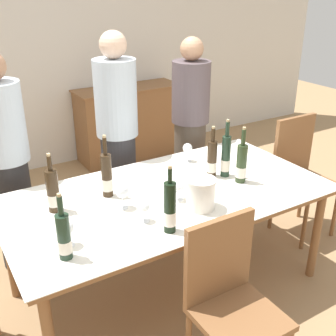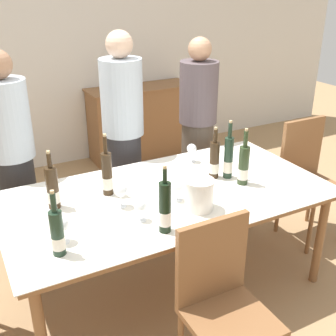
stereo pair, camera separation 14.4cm
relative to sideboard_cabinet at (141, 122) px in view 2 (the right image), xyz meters
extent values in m
plane|color=#A37F56|center=(-0.86, -2.32, -0.44)|extent=(12.00, 12.00, 0.00)
cube|color=silver|center=(-0.86, 0.29, 0.96)|extent=(8.00, 0.10, 2.80)
cube|color=brown|center=(0.00, 0.00, -0.01)|extent=(1.23, 0.44, 0.85)
cube|color=brown|center=(0.00, 0.00, 0.43)|extent=(1.26, 0.46, 0.02)
cylinder|color=brown|center=(0.11, -2.78, -0.08)|extent=(0.06, 0.06, 0.71)
cylinder|color=brown|center=(-1.83, -1.87, -0.08)|extent=(0.06, 0.06, 0.71)
cylinder|color=brown|center=(0.11, -1.87, -0.08)|extent=(0.06, 0.06, 0.71)
cube|color=brown|center=(-0.86, -2.32, 0.29)|extent=(2.10, 1.07, 0.04)
cube|color=white|center=(-0.86, -2.32, 0.31)|extent=(2.13, 1.10, 0.01)
cylinder|color=white|center=(-0.79, -2.59, 0.41)|extent=(0.17, 0.17, 0.19)
cylinder|color=white|center=(-0.79, -2.59, 0.50)|extent=(0.18, 0.18, 0.01)
cylinder|color=#1E3323|center=(-1.66, -2.65, 0.43)|extent=(0.07, 0.07, 0.24)
cylinder|color=silver|center=(-1.66, -2.65, 0.38)|extent=(0.07, 0.07, 0.07)
cylinder|color=#1E3323|center=(-1.66, -2.65, 0.61)|extent=(0.03, 0.03, 0.10)
cylinder|color=tan|center=(-1.66, -2.65, 0.67)|extent=(0.02, 0.02, 0.02)
cylinder|color=#332314|center=(-1.56, -2.16, 0.45)|extent=(0.07, 0.07, 0.27)
cylinder|color=silver|center=(-1.56, -2.16, 0.39)|extent=(0.08, 0.08, 0.07)
cylinder|color=#332314|center=(-1.56, -2.16, 0.62)|extent=(0.03, 0.03, 0.09)
cylinder|color=tan|center=(-1.56, -2.16, 0.68)|extent=(0.02, 0.02, 0.02)
cylinder|color=#332314|center=(-0.46, -2.26, 0.44)|extent=(0.07, 0.07, 0.26)
cylinder|color=silver|center=(-0.46, -2.26, 0.38)|extent=(0.07, 0.07, 0.07)
cylinder|color=#332314|center=(-0.46, -2.26, 0.62)|extent=(0.03, 0.03, 0.09)
cylinder|color=tan|center=(-0.46, -2.26, 0.67)|extent=(0.02, 0.02, 0.02)
cylinder|color=#1E3323|center=(-0.37, -2.31, 0.46)|extent=(0.06, 0.06, 0.30)
cylinder|color=silver|center=(-0.37, -2.31, 0.39)|extent=(0.06, 0.06, 0.08)
cylinder|color=#1E3323|center=(-0.37, -2.31, 0.66)|extent=(0.03, 0.03, 0.11)
cylinder|color=tan|center=(-0.37, -2.31, 0.72)|extent=(0.02, 0.02, 0.02)
cylinder|color=#332314|center=(-1.21, -2.15, 0.45)|extent=(0.07, 0.07, 0.28)
cylinder|color=silver|center=(-1.21, -2.15, 0.39)|extent=(0.07, 0.07, 0.08)
cylinder|color=#332314|center=(-1.21, -2.15, 0.65)|extent=(0.03, 0.03, 0.11)
cylinder|color=tan|center=(-1.21, -2.15, 0.72)|extent=(0.02, 0.02, 0.02)
cylinder|color=#28381E|center=(-0.34, -2.44, 0.45)|extent=(0.07, 0.07, 0.27)
cylinder|color=silver|center=(-0.34, -2.44, 0.39)|extent=(0.07, 0.07, 0.07)
cylinder|color=#28381E|center=(-0.34, -2.44, 0.64)|extent=(0.03, 0.03, 0.11)
cylinder|color=tan|center=(-0.34, -2.44, 0.70)|extent=(0.02, 0.02, 0.02)
cylinder|color=black|center=(-1.09, -2.72, 0.46)|extent=(0.07, 0.07, 0.30)
cylinder|color=white|center=(-1.09, -2.72, 0.39)|extent=(0.07, 0.07, 0.08)
cylinder|color=black|center=(-1.09, -2.72, 0.65)|extent=(0.02, 0.02, 0.09)
cylinder|color=tan|center=(-1.09, -2.72, 0.70)|extent=(0.02, 0.02, 0.02)
cylinder|color=white|center=(-0.46, -1.95, 0.31)|extent=(0.06, 0.06, 0.00)
cylinder|color=white|center=(-0.46, -1.95, 0.36)|extent=(0.01, 0.01, 0.08)
sphere|color=white|center=(-0.46, -1.95, 0.42)|extent=(0.07, 0.07, 0.07)
cylinder|color=white|center=(-0.85, -2.44, 0.31)|extent=(0.06, 0.06, 0.00)
cylinder|color=white|center=(-0.85, -2.44, 0.35)|extent=(0.01, 0.01, 0.06)
sphere|color=white|center=(-0.85, -2.44, 0.41)|extent=(0.08, 0.08, 0.08)
cylinder|color=white|center=(-1.20, -2.35, 0.31)|extent=(0.06, 0.06, 0.00)
cylinder|color=white|center=(-1.20, -2.35, 0.36)|extent=(0.01, 0.01, 0.08)
sphere|color=white|center=(-1.20, -2.35, 0.43)|extent=(0.09, 0.09, 0.09)
cylinder|color=white|center=(-1.16, -2.55, 0.31)|extent=(0.07, 0.07, 0.00)
cylinder|color=white|center=(-1.16, -2.55, 0.35)|extent=(0.01, 0.01, 0.06)
sphere|color=white|center=(-1.16, -2.55, 0.41)|extent=(0.07, 0.07, 0.07)
cylinder|color=white|center=(-1.62, -2.56, 0.31)|extent=(0.07, 0.07, 0.00)
cylinder|color=white|center=(-1.62, -2.56, 0.35)|extent=(0.01, 0.01, 0.08)
sphere|color=white|center=(-1.62, -2.56, 0.42)|extent=(0.08, 0.08, 0.08)
cylinder|color=brown|center=(0.31, -2.51, -0.21)|extent=(0.03, 0.03, 0.45)
cylinder|color=brown|center=(0.31, -2.14, -0.21)|extent=(0.03, 0.03, 0.45)
cylinder|color=brown|center=(0.68, -2.14, -0.21)|extent=(0.03, 0.03, 0.45)
cube|color=brown|center=(0.50, -2.32, 0.03)|extent=(0.42, 0.42, 0.04)
cube|color=brown|center=(0.50, -2.13, 0.31)|extent=(0.42, 0.04, 0.51)
cylinder|color=brown|center=(-0.77, -3.01, -0.23)|extent=(0.03, 0.03, 0.42)
cube|color=brown|center=(-0.96, -3.19, 0.00)|extent=(0.42, 0.42, 0.04)
cube|color=brown|center=(-0.96, -3.00, 0.26)|extent=(0.42, 0.04, 0.48)
cylinder|color=#262628|center=(-1.69, -1.50, 0.00)|extent=(0.28, 0.28, 0.87)
cylinder|color=silver|center=(-1.69, -1.50, 0.71)|extent=(0.33, 0.33, 0.55)
cylinder|color=#2D2D33|center=(-0.82, -1.49, 0.01)|extent=(0.28, 0.28, 0.89)
cylinder|color=silver|center=(-0.82, -1.49, 0.75)|extent=(0.33, 0.33, 0.59)
sphere|color=beige|center=(-0.82, -1.49, 1.15)|extent=(0.21, 0.21, 0.21)
cylinder|color=#51473D|center=(-0.12, -1.48, 0.00)|extent=(0.28, 0.28, 0.88)
cylinder|color=#594C51|center=(-0.12, -1.48, 0.71)|extent=(0.33, 0.33, 0.52)
sphere|color=tan|center=(-0.12, -1.48, 1.07)|extent=(0.20, 0.20, 0.20)
camera|label=1|loc=(-2.13, -4.41, 1.59)|focal=45.00mm
camera|label=2|loc=(-2.00, -4.48, 1.59)|focal=45.00mm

